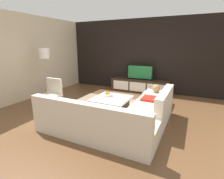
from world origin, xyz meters
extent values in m
plane|color=brown|center=(0.00, 0.00, 0.00)|extent=(14.00, 14.00, 0.00)
cube|color=black|center=(0.00, 2.70, 1.40)|extent=(6.40, 0.12, 2.80)
cube|color=beige|center=(-3.20, 0.20, 1.40)|extent=(0.12, 5.20, 2.80)
cube|color=gray|center=(-0.10, 0.00, 0.01)|extent=(3.04, 2.66, 0.01)
cube|color=#332319|center=(0.00, 2.40, 0.25)|extent=(2.27, 0.48, 0.50)
cube|color=white|center=(-0.70, 2.15, 0.25)|extent=(0.64, 0.01, 0.35)
cube|color=white|center=(0.00, 2.15, 0.25)|extent=(0.64, 0.01, 0.35)
cube|color=white|center=(0.70, 2.15, 0.25)|extent=(0.64, 0.01, 0.35)
cube|color=black|center=(0.00, 2.40, 0.79)|extent=(1.05, 0.05, 0.58)
cube|color=#1E7238|center=(0.00, 2.37, 0.79)|extent=(0.94, 0.01, 0.49)
cube|color=beige|center=(0.20, -1.30, 0.21)|extent=(2.53, 0.85, 0.42)
cube|color=beige|center=(0.20, -1.64, 0.62)|extent=(2.53, 0.18, 0.39)
cube|color=beige|center=(1.04, -0.11, 0.21)|extent=(0.85, 1.53, 0.42)
cube|color=beige|center=(1.38, -0.11, 0.62)|extent=(0.18, 1.53, 0.39)
cube|color=red|center=(-0.56, -1.30, 0.53)|extent=(0.36, 0.20, 0.22)
cube|color=red|center=(1.04, 0.27, 0.45)|extent=(0.60, 0.44, 0.06)
cube|color=#332319|center=(-0.10, 0.10, 0.17)|extent=(0.78, 0.81, 0.33)
cube|color=white|center=(-0.10, 0.10, 0.35)|extent=(0.97, 1.02, 0.05)
cylinder|color=#332319|center=(-2.02, -0.77, 0.19)|extent=(0.04, 0.04, 0.38)
cylinder|color=#332319|center=(-1.57, -0.77, 0.19)|extent=(0.04, 0.04, 0.38)
cylinder|color=#332319|center=(-2.02, -0.32, 0.19)|extent=(0.04, 0.04, 0.38)
cylinder|color=#332319|center=(-1.57, -0.32, 0.19)|extent=(0.04, 0.04, 0.38)
cube|color=beige|center=(-1.80, -0.55, 0.38)|extent=(0.53, 0.53, 0.08)
cube|color=beige|center=(-1.80, -0.32, 0.65)|extent=(0.53, 0.08, 0.45)
cylinder|color=#A5A5AA|center=(-2.55, 0.11, 0.01)|extent=(0.28, 0.28, 0.02)
cylinder|color=#A5A5AA|center=(-2.55, 0.11, 0.71)|extent=(0.03, 0.03, 1.37)
cylinder|color=white|center=(-2.55, 0.11, 1.55)|extent=(0.34, 0.34, 0.32)
cube|color=beige|center=(0.92, 1.16, 0.20)|extent=(0.70, 0.70, 0.40)
cylinder|color=silver|center=(-0.28, 0.20, 0.42)|extent=(0.28, 0.28, 0.07)
sphere|color=gold|center=(-0.25, 0.20, 0.47)|extent=(0.09, 0.09, 0.09)
sphere|color=#B23326|center=(-0.31, 0.23, 0.47)|extent=(0.10, 0.10, 0.10)
sphere|color=gold|center=(-0.29, 0.16, 0.47)|extent=(0.09, 0.09, 0.09)
sphere|color=#AD8451|center=(0.92, 1.16, 0.53)|extent=(0.25, 0.25, 0.25)
camera|label=1|loc=(1.94, -4.06, 1.84)|focal=27.65mm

